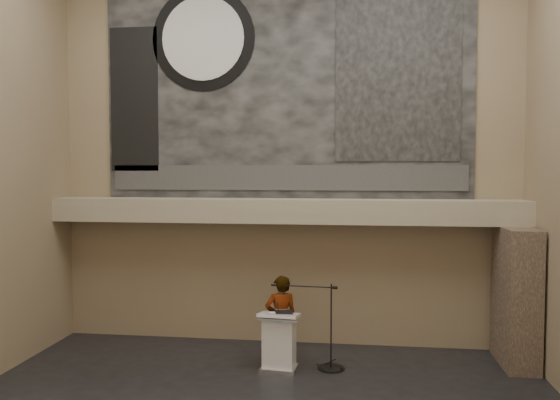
# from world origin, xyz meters

# --- Properties ---
(wall_back) EXTENTS (10.00, 0.02, 8.50)m
(wall_back) POSITION_xyz_m (0.00, 4.00, 4.25)
(wall_back) COLOR #866E55
(wall_back) RESTS_ON floor
(wall_front) EXTENTS (10.00, 0.02, 8.50)m
(wall_front) POSITION_xyz_m (0.00, -4.00, 4.25)
(wall_front) COLOR #866E55
(wall_front) RESTS_ON floor
(soffit) EXTENTS (10.00, 0.80, 0.50)m
(soffit) POSITION_xyz_m (0.00, 3.60, 2.95)
(soffit) COLOR gray
(soffit) RESTS_ON wall_back
(sprinkler_left) EXTENTS (0.04, 0.04, 0.06)m
(sprinkler_left) POSITION_xyz_m (-1.60, 3.55, 2.67)
(sprinkler_left) COLOR #B2893D
(sprinkler_left) RESTS_ON soffit
(sprinkler_right) EXTENTS (0.04, 0.04, 0.06)m
(sprinkler_right) POSITION_xyz_m (1.90, 3.55, 2.67)
(sprinkler_right) COLOR #B2893D
(sprinkler_right) RESTS_ON soffit
(banner) EXTENTS (8.00, 0.05, 5.00)m
(banner) POSITION_xyz_m (0.00, 3.97, 5.70)
(banner) COLOR black
(banner) RESTS_ON wall_back
(banner_text_strip) EXTENTS (7.76, 0.02, 0.55)m
(banner_text_strip) POSITION_xyz_m (0.00, 3.93, 3.65)
(banner_text_strip) COLOR #303030
(banner_text_strip) RESTS_ON banner
(banner_clock_rim) EXTENTS (2.30, 0.02, 2.30)m
(banner_clock_rim) POSITION_xyz_m (-1.80, 3.93, 6.70)
(banner_clock_rim) COLOR black
(banner_clock_rim) RESTS_ON banner
(banner_clock_face) EXTENTS (1.84, 0.02, 1.84)m
(banner_clock_face) POSITION_xyz_m (-1.80, 3.91, 6.70)
(banner_clock_face) COLOR silver
(banner_clock_face) RESTS_ON banner
(banner_building_print) EXTENTS (2.60, 0.02, 3.60)m
(banner_building_print) POSITION_xyz_m (2.40, 3.93, 5.80)
(banner_building_print) COLOR black
(banner_building_print) RESTS_ON banner
(banner_brick_print) EXTENTS (1.10, 0.02, 3.20)m
(banner_brick_print) POSITION_xyz_m (-3.40, 3.93, 5.40)
(banner_brick_print) COLOR black
(banner_brick_print) RESTS_ON banner
(stone_pier) EXTENTS (0.60, 1.40, 2.70)m
(stone_pier) POSITION_xyz_m (4.65, 3.15, 1.35)
(stone_pier) COLOR #423429
(stone_pier) RESTS_ON floor
(lectern) EXTENTS (0.80, 0.61, 1.14)m
(lectern) POSITION_xyz_m (0.11, 2.25, 0.55)
(lectern) COLOR silver
(lectern) RESTS_ON floor
(binder) EXTENTS (0.36, 0.32, 0.04)m
(binder) POSITION_xyz_m (0.20, 2.25, 1.12)
(binder) COLOR black
(binder) RESTS_ON lectern
(papers) EXTENTS (0.27, 0.31, 0.00)m
(papers) POSITION_xyz_m (0.03, 2.19, 1.10)
(papers) COLOR silver
(papers) RESTS_ON lectern
(speaker_person) EXTENTS (0.73, 0.59, 1.75)m
(speaker_person) POSITION_xyz_m (0.10, 2.63, 0.87)
(speaker_person) COLOR beige
(speaker_person) RESTS_ON floor
(mic_stand) EXTENTS (1.42, 0.52, 1.64)m
(mic_stand) POSITION_xyz_m (1.05, 2.46, 0.25)
(mic_stand) COLOR black
(mic_stand) RESTS_ON floor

